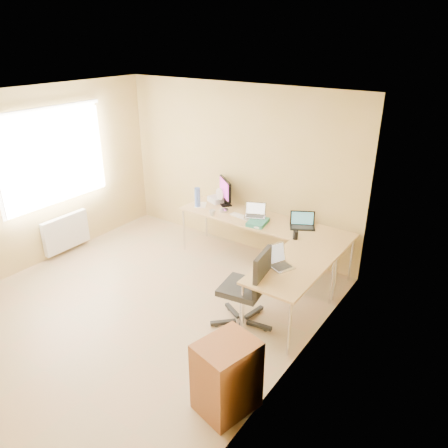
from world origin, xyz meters
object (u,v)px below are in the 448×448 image
Objects in this scene: mug at (212,213)px; keyboard at (242,217)px; desk_fan at (221,196)px; desk_return at (290,293)px; cabinet at (227,377)px; monitor at (225,192)px; laptop_black at (303,221)px; laptop_return at (281,259)px; office_chair at (242,289)px; water_bottle at (197,197)px; desk_main at (262,242)px; laptop_center at (255,210)px.

keyboard is at bearing 26.01° from mug.
desk_fan is (-0.57, 0.29, 0.12)m from keyboard.
cabinet reaches higher than desk_return.
monitor is 2.02× the size of desk_fan.
desk_fan reaches higher than laptop_black.
keyboard is 1.54m from laptop_return.
monitor reaches higher than keyboard.
laptop_return is at bearing 40.06° from office_chair.
monitor is at bearing 121.53° from office_chair.
office_chair is at bearing -11.22° from monitor.
mug reaches higher than keyboard.
desk_return is 4.16× the size of laptop_return.
laptop_black is 2.76m from cabinet.
desk_fan is (-1.86, 1.20, 0.49)m from desk_return.
water_bottle is at bearing -105.03° from desk_fan.
laptop_return is at bearing -50.99° from desk_main.
laptop_center reaches higher than keyboard.
laptop_black is 3.79× the size of mug.
desk_main is at bearing 24.76° from monitor.
laptop_center is at bearing 164.00° from laptop_black.
mug is at bearing -146.19° from keyboard.
mug is at bearing -21.69° from water_bottle.
water_bottle is at bearing 157.94° from laptop_black.
mug is at bearing 129.57° from office_chair.
desk_fan is at bearing 123.06° from office_chair.
cabinet is at bearing -107.69° from laptop_black.
desk_fan is (-1.48, 0.11, 0.01)m from laptop_black.
laptop_return is (-0.11, -0.07, 0.47)m from desk_return.
laptop_center is 3.34× the size of mug.
laptop_black is 1.55m from office_chair.
laptop_center is at bearing 18.06° from monitor.
water_bottle is 2.16m from office_chair.
keyboard is 0.45m from mug.
laptop_center is at bearing 12.47° from keyboard.
laptop_return is at bearing 1.52° from monitor.
water_bottle is (-1.03, -0.05, 0.00)m from laptop_center.
mug is 1.77m from laptop_return.
laptop_center is 1.55m from office_chair.
desk_main is at bearing 10.05° from laptop_center.
laptop_center is 1.03m from water_bottle.
laptop_center is 0.78× the size of keyboard.
monitor is 0.61m from keyboard.
desk_fan is 2.20m from office_chair.
laptop_black reaches higher than keyboard.
laptop_return is 0.58m from office_chair.
mug is 0.29× the size of water_bottle.
desk_fan is 0.24× the size of office_chair.
desk_main is 5.28× the size of monitor.
monitor is 1.64× the size of laptop_center.
keyboard is 0.53× the size of cabinet.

